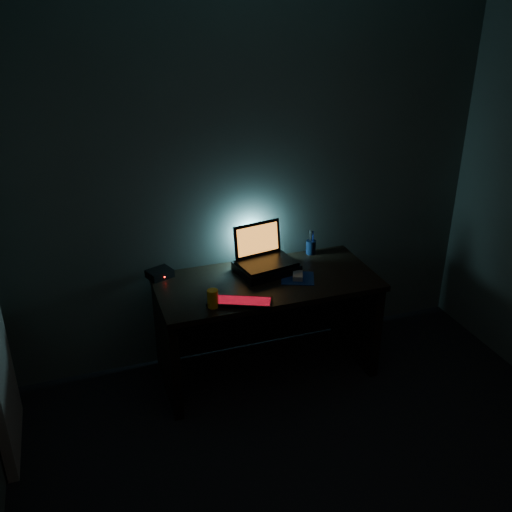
{
  "coord_description": "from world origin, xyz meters",
  "views": [
    {
      "loc": [
        -1.17,
        -1.6,
        2.55
      ],
      "look_at": [
        -0.09,
        1.57,
        0.97
      ],
      "focal_mm": 40.0,
      "sensor_mm": 36.0,
      "label": 1
    }
  ],
  "objects_px": {
    "keyboard": "(240,302)",
    "router": "(160,274)",
    "pen_cup": "(311,247)",
    "laptop": "(263,253)",
    "mouse": "(298,276)",
    "juice_glass": "(213,299)"
  },
  "relations": [
    {
      "from": "keyboard",
      "to": "router",
      "type": "xyz_separation_m",
      "value": [
        -0.41,
        0.52,
        0.01
      ]
    },
    {
      "from": "keyboard",
      "to": "pen_cup",
      "type": "height_order",
      "value": "pen_cup"
    },
    {
      "from": "laptop",
      "to": "router",
      "type": "bearing_deg",
      "value": 161.26
    },
    {
      "from": "laptop",
      "to": "router",
      "type": "distance_m",
      "value": 0.72
    },
    {
      "from": "laptop",
      "to": "keyboard",
      "type": "distance_m",
      "value": 0.52
    },
    {
      "from": "laptop",
      "to": "mouse",
      "type": "distance_m",
      "value": 0.3
    },
    {
      "from": "laptop",
      "to": "juice_glass",
      "type": "distance_m",
      "value": 0.62
    },
    {
      "from": "mouse",
      "to": "router",
      "type": "height_order",
      "value": "router"
    },
    {
      "from": "keyboard",
      "to": "router",
      "type": "relative_size",
      "value": 2.15
    },
    {
      "from": "pen_cup",
      "to": "router",
      "type": "height_order",
      "value": "pen_cup"
    },
    {
      "from": "router",
      "to": "pen_cup",
      "type": "bearing_deg",
      "value": -20.04
    },
    {
      "from": "laptop",
      "to": "juice_glass",
      "type": "relative_size",
      "value": 3.58
    },
    {
      "from": "laptop",
      "to": "juice_glass",
      "type": "bearing_deg",
      "value": -149.63
    },
    {
      "from": "router",
      "to": "laptop",
      "type": "bearing_deg",
      "value": -29.58
    },
    {
      "from": "pen_cup",
      "to": "juice_glass",
      "type": "height_order",
      "value": "juice_glass"
    },
    {
      "from": "juice_glass",
      "to": "router",
      "type": "bearing_deg",
      "value": 115.44
    },
    {
      "from": "juice_glass",
      "to": "router",
      "type": "distance_m",
      "value": 0.56
    },
    {
      "from": "laptop",
      "to": "pen_cup",
      "type": "height_order",
      "value": "laptop"
    },
    {
      "from": "mouse",
      "to": "router",
      "type": "distance_m",
      "value": 0.94
    },
    {
      "from": "mouse",
      "to": "pen_cup",
      "type": "bearing_deg",
      "value": 76.59
    },
    {
      "from": "pen_cup",
      "to": "juice_glass",
      "type": "distance_m",
      "value": 1.04
    },
    {
      "from": "router",
      "to": "juice_glass",
      "type": "bearing_deg",
      "value": -85.62
    }
  ]
}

